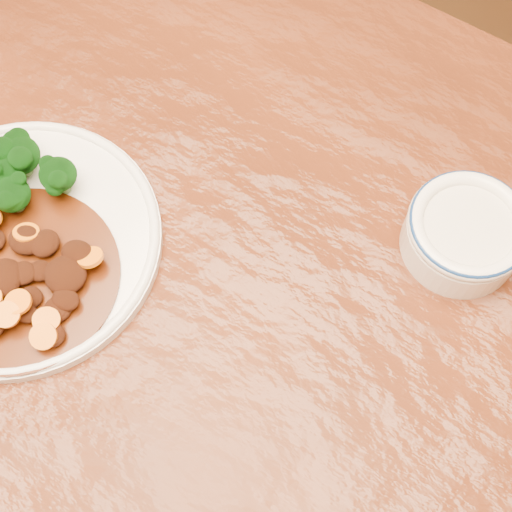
% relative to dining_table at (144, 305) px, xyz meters
% --- Properties ---
extents(ground, '(4.00, 4.00, 0.00)m').
position_rel_dining_table_xyz_m(ground, '(-0.00, 0.00, -0.67)').
color(ground, '#432310').
rests_on(ground, ground).
extents(dining_table, '(1.58, 1.04, 0.75)m').
position_rel_dining_table_xyz_m(dining_table, '(0.00, 0.00, 0.00)').
color(dining_table, '#59250F').
rests_on(dining_table, ground).
extents(dinner_plate, '(0.27, 0.27, 0.02)m').
position_rel_dining_table_xyz_m(dinner_plate, '(-0.11, -0.02, 0.09)').
color(dinner_plate, white).
rests_on(dinner_plate, dining_table).
extents(mince_stew, '(0.19, 0.19, 0.03)m').
position_rel_dining_table_xyz_m(mince_stew, '(-0.08, -0.05, 0.10)').
color(mince_stew, '#4D1E08').
rests_on(mince_stew, dinner_plate).
extents(dip_bowl, '(0.11, 0.11, 0.05)m').
position_rel_dining_table_xyz_m(dip_bowl, '(0.26, 0.17, 0.11)').
color(dip_bowl, white).
rests_on(dip_bowl, dining_table).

